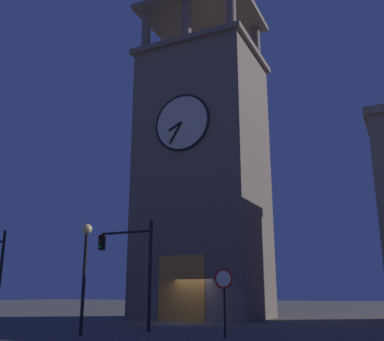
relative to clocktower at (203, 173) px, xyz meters
name	(u,v)px	position (x,y,z in m)	size (l,w,h in m)	color
ground_plane	(190,322)	(-0.85, 3.98, -10.21)	(200.00, 200.00, 0.00)	#56544F
clocktower	(203,173)	(0.00, 0.00, 0.00)	(8.82, 7.65, 26.62)	#75665B
traffic_signal_near	(132,258)	(-1.06, 10.86, -6.92)	(3.00, 0.41, 5.03)	black
street_lamp	(85,255)	(-0.86, 14.11, -7.03)	(0.44, 0.44, 4.48)	black
no_horn_sign	(224,283)	(-6.35, 12.44, -8.20)	(0.78, 0.14, 2.59)	black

